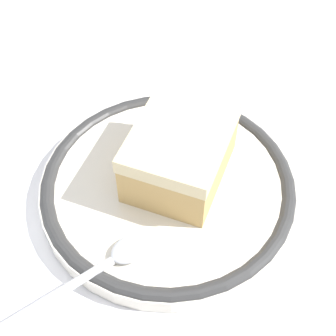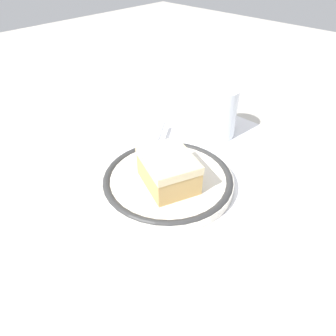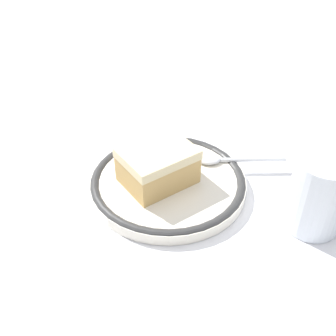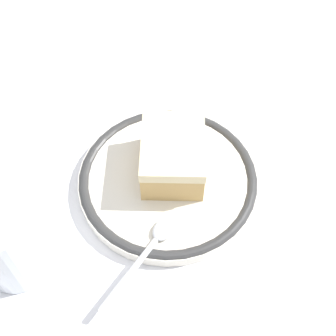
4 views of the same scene
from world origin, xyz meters
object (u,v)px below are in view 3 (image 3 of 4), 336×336
at_px(cake_slice, 158,165).
at_px(spoon, 227,160).
at_px(cup, 317,198).
at_px(plate, 168,182).
at_px(napkin, 62,168).

xyz_separation_m(cake_slice, spoon, (0.06, 0.09, -0.02)).
bearing_deg(cup, plate, -168.53).
relative_size(plate, napkin, 1.70).
height_order(cake_slice, napkin, cake_slice).
height_order(cake_slice, spoon, cake_slice).
xyz_separation_m(spoon, cup, (0.14, -0.04, 0.02)).
bearing_deg(napkin, plate, 17.62).
bearing_deg(spoon, napkin, -147.99).
relative_size(plate, cup, 2.17).
bearing_deg(cake_slice, spoon, 56.04).
bearing_deg(plate, spoon, 57.63).
relative_size(plate, spoon, 1.89).
height_order(spoon, napkin, spoon).
bearing_deg(napkin, cup, 14.29).
bearing_deg(cake_slice, napkin, -164.89).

